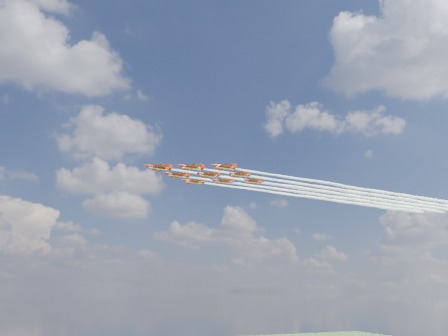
# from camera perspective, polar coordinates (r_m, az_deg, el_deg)

# --- Properties ---
(jet_lead) EXTENTS (144.76, 21.69, 2.74)m
(jet_lead) POSITION_cam_1_polar(r_m,az_deg,el_deg) (194.75, 10.74, -2.73)
(jet_lead) COLOR #A92009
(jet_row2_port) EXTENTS (144.76, 21.69, 2.74)m
(jet_row2_port) POSITION_cam_1_polar(r_m,az_deg,el_deg) (196.98, 14.17, -2.67)
(jet_row2_port) COLOR #A92009
(jet_row2_starb) EXTENTS (144.76, 21.69, 2.74)m
(jet_row2_starb) POSITION_cam_1_polar(r_m,az_deg,el_deg) (205.87, 11.76, -3.37)
(jet_row2_starb) COLOR #A92009
(jet_row3_port) EXTENTS (144.76, 21.69, 2.74)m
(jet_row3_port) POSITION_cam_1_polar(r_m,az_deg,el_deg) (199.90, 17.50, -2.60)
(jet_row3_port) COLOR #A92009
(jet_row3_centre) EXTENTS (144.76, 21.69, 2.74)m
(jet_row3_centre) POSITION_cam_1_polar(r_m,az_deg,el_deg) (208.29, 14.99, -3.31)
(jet_row3_centre) COLOR #A92009
(jet_row3_starb) EXTENTS (144.76, 21.69, 2.74)m
(jet_row3_starb) POSITION_cam_1_polar(r_m,az_deg,el_deg) (217.07, 12.68, -3.95)
(jet_row3_starb) COLOR #A92009
(jet_row4_port) EXTENTS (144.76, 21.69, 2.74)m
(jet_row4_port) POSITION_cam_1_polar(r_m,az_deg,el_deg) (211.35, 18.14, -3.24)
(jet_row4_port) COLOR #A92009
(jet_row4_starb) EXTENTS (144.76, 21.69, 2.74)m
(jet_row4_starb) POSITION_cam_1_polar(r_m,az_deg,el_deg) (219.66, 15.73, -3.88)
(jet_row4_starb) COLOR #A92009
(jet_tail) EXTENTS (144.76, 21.69, 2.74)m
(jet_tail) POSITION_cam_1_polar(r_m,az_deg,el_deg) (222.85, 18.71, -3.80)
(jet_tail) COLOR #A92009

